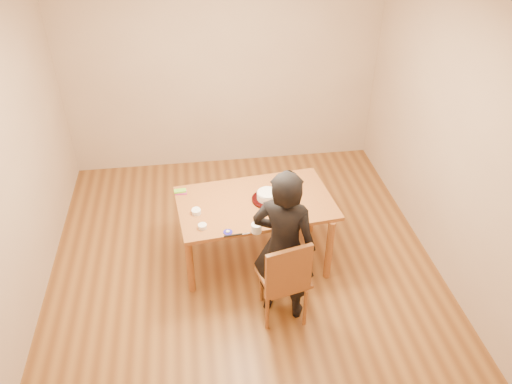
{
  "coord_description": "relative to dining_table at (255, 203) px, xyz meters",
  "views": [
    {
      "loc": [
        -0.41,
        -3.72,
        3.67
      ],
      "look_at": [
        0.14,
        0.16,
        0.9
      ],
      "focal_mm": 35.0,
      "sensor_mm": 36.0,
      "label": 1
    }
  ],
  "objects": [
    {
      "name": "room_shell",
      "position": [
        -0.14,
        0.13,
        0.62
      ],
      "size": [
        4.0,
        4.5,
        2.7
      ],
      "color": "brown",
      "rests_on": "ground"
    },
    {
      "name": "dining_table",
      "position": [
        0.0,
        0.0,
        0.0
      ],
      "size": [
        1.61,
        1.06,
        0.04
      ],
      "primitive_type": "cube",
      "rotation": [
        0.0,
        0.0,
        0.1
      ],
      "color": "brown",
      "rests_on": "floor"
    },
    {
      "name": "dining_chair",
      "position": [
        0.15,
        -0.78,
        -0.28
      ],
      "size": [
        0.49,
        0.49,
        0.04
      ],
      "primitive_type": "cube",
      "rotation": [
        0.0,
        0.0,
        0.23
      ],
      "color": "brown",
      "rests_on": "floor"
    },
    {
      "name": "cake_plate",
      "position": [
        0.12,
        0.0,
        0.03
      ],
      "size": [
        0.31,
        0.31,
        0.02
      ],
      "primitive_type": "cylinder",
      "color": "#B30B10",
      "rests_on": "dining_table"
    },
    {
      "name": "cake",
      "position": [
        0.12,
        0.0,
        0.08
      ],
      "size": [
        0.21,
        0.21,
        0.07
      ],
      "primitive_type": "cylinder",
      "color": "white",
      "rests_on": "cake_plate"
    },
    {
      "name": "frosting_dome",
      "position": [
        0.12,
        0.0,
        0.12
      ],
      "size": [
        0.21,
        0.21,
        0.03
      ],
      "primitive_type": "ellipsoid",
      "color": "white",
      "rests_on": "cake"
    },
    {
      "name": "frosting_tub",
      "position": [
        -0.05,
        -0.46,
        0.06
      ],
      "size": [
        0.1,
        0.1,
        0.09
      ],
      "primitive_type": "cylinder",
      "color": "white",
      "rests_on": "dining_table"
    },
    {
      "name": "frosting_lid",
      "position": [
        -0.31,
        -0.44,
        0.02
      ],
      "size": [
        0.09,
        0.09,
        0.01
      ],
      "primitive_type": "cylinder",
      "color": "#2118A2",
      "rests_on": "dining_table"
    },
    {
      "name": "frosting_dollop",
      "position": [
        -0.31,
        -0.44,
        0.04
      ],
      "size": [
        0.04,
        0.04,
        0.02
      ],
      "primitive_type": "ellipsoid",
      "color": "white",
      "rests_on": "frosting_lid"
    },
    {
      "name": "ramekin_green",
      "position": [
        -0.54,
        -0.34,
        0.04
      ],
      "size": [
        0.08,
        0.08,
        0.04
      ],
      "primitive_type": "cylinder",
      "color": "white",
      "rests_on": "dining_table"
    },
    {
      "name": "ramekin_yellow",
      "position": [
        -0.59,
        -0.09,
        0.04
      ],
      "size": [
        0.08,
        0.08,
        0.04
      ],
      "primitive_type": "cylinder",
      "color": "white",
      "rests_on": "dining_table"
    },
    {
      "name": "ramekin_multi",
      "position": [
        -0.59,
        -0.11,
        0.04
      ],
      "size": [
        0.09,
        0.09,
        0.04
      ],
      "primitive_type": "cylinder",
      "color": "white",
      "rests_on": "dining_table"
    },
    {
      "name": "candy_box_pink",
      "position": [
        -0.73,
        0.24,
        0.03
      ],
      "size": [
        0.12,
        0.07,
        0.02
      ],
      "primitive_type": "cube",
      "rotation": [
        0.0,
        0.0,
        -0.06
      ],
      "color": "#EA3786",
      "rests_on": "dining_table"
    },
    {
      "name": "candy_box_green",
      "position": [
        -0.73,
        0.25,
        0.05
      ],
      "size": [
        0.13,
        0.07,
        0.02
      ],
      "primitive_type": "cube",
      "rotation": [
        0.0,
        0.0,
        0.06
      ],
      "color": "green",
      "rests_on": "candy_box_pink"
    },
    {
      "name": "spatula",
      "position": [
        -0.27,
        -0.49,
        0.02
      ],
      "size": [
        0.17,
        0.03,
        0.01
      ],
      "primitive_type": "cube",
      "rotation": [
        0.0,
        0.0,
        0.08
      ],
      "color": "black",
      "rests_on": "dining_table"
    },
    {
      "name": "person",
      "position": [
        0.15,
        -0.73,
        0.05
      ],
      "size": [
        0.67,
        0.58,
        1.56
      ],
      "primitive_type": "imported",
      "rotation": [
        0.0,
        0.0,
        2.71
      ],
      "color": "black",
      "rests_on": "floor"
    }
  ]
}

